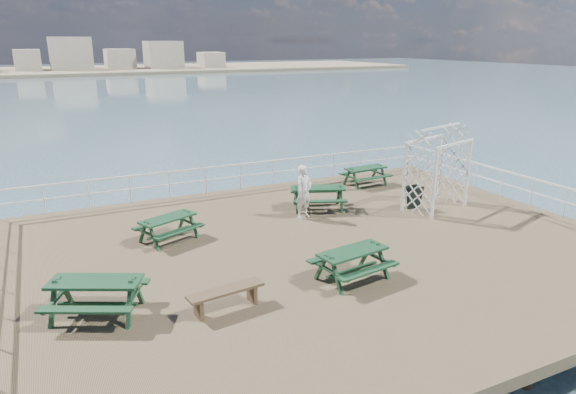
# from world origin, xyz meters

# --- Properties ---
(ground) EXTENTS (18.00, 14.00, 0.30)m
(ground) POSITION_xyz_m (0.00, 0.00, -0.15)
(ground) COLOR brown
(ground) RESTS_ON ground
(sea_backdrop) EXTENTS (300.00, 300.00, 9.20)m
(sea_backdrop) POSITION_xyz_m (12.54, 134.07, -0.51)
(sea_backdrop) COLOR #3F5D6A
(sea_backdrop) RESTS_ON ground
(railing) EXTENTS (17.77, 13.76, 1.10)m
(railing) POSITION_xyz_m (-0.07, 2.57, 0.87)
(railing) COLOR silver
(railing) RESTS_ON ground
(picnic_table_a) EXTENTS (2.13, 1.95, 0.84)m
(picnic_table_a) POSITION_xyz_m (-4.02, 2.50, 0.54)
(picnic_table_a) COLOR #14371F
(picnic_table_a) RESTS_ON ground
(picnic_table_b) EXTENTS (2.36, 2.15, 0.93)m
(picnic_table_b) POSITION_xyz_m (1.62, 3.20, 0.60)
(picnic_table_b) COLOR #14371F
(picnic_table_b) RESTS_ON ground
(picnic_table_c) EXTENTS (1.89, 1.57, 0.87)m
(picnic_table_c) POSITION_xyz_m (5.01, 5.15, 0.56)
(picnic_table_c) COLOR #14371F
(picnic_table_c) RESTS_ON ground
(picnic_table_d) EXTENTS (2.49, 2.32, 0.97)m
(picnic_table_d) POSITION_xyz_m (-6.52, -1.31, 0.62)
(picnic_table_d) COLOR #14371F
(picnic_table_d) RESTS_ON ground
(picnic_table_e) EXTENTS (2.07, 1.76, 0.91)m
(picnic_table_e) POSITION_xyz_m (-0.40, -2.25, 0.58)
(picnic_table_e) COLOR #14371F
(picnic_table_e) RESTS_ON ground
(flat_bench_near) EXTENTS (1.84, 0.65, 0.52)m
(flat_bench_near) POSITION_xyz_m (-3.85, -2.34, 0.39)
(flat_bench_near) COLOR brown
(flat_bench_near) RESTS_ON ground
(trellis_arbor) EXTENTS (2.71, 1.95, 3.03)m
(trellis_arbor) POSITION_xyz_m (5.51, 1.41, 1.35)
(trellis_arbor) COLOR silver
(trellis_arbor) RESTS_ON ground
(sandwich_board) EXTENTS (0.54, 0.41, 0.87)m
(sandwich_board) POSITION_xyz_m (4.78, 1.68, 0.42)
(sandwich_board) COLOR black
(sandwich_board) RESTS_ON ground
(person) EXTENTS (0.77, 0.61, 1.85)m
(person) POSITION_xyz_m (0.70, 2.58, 0.92)
(person) COLOR white
(person) RESTS_ON ground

